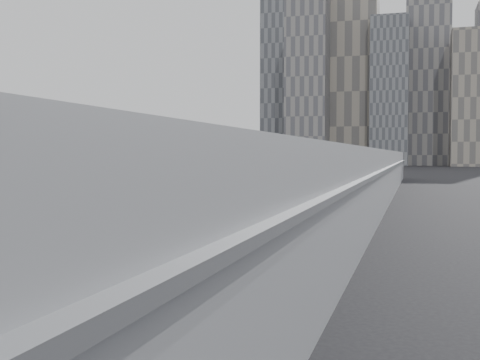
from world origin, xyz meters
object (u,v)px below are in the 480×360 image
at_px(street_lamp_far, 277,161).
at_px(bus_1, 173,207).
at_px(bus_2, 216,200).
at_px(bus_5, 299,181).
at_px(suv, 305,176).
at_px(street_lamp_near, 208,164).
at_px(bus_6, 309,179).
at_px(bus_3, 256,191).
at_px(bus_0, 87,229).
at_px(bus_4, 277,185).
at_px(shipping_container, 289,176).
at_px(bus_7, 318,176).

bearing_deg(street_lamp_far, bus_1, -84.81).
distance_m(bus_2, bus_5, 42.89).
bearing_deg(bus_1, suv, 98.10).
bearing_deg(street_lamp_near, bus_1, -77.05).
bearing_deg(street_lamp_near, bus_5, 74.38).
relative_size(bus_2, bus_6, 0.97).
distance_m(bus_3, street_lamp_far, 43.77).
bearing_deg(bus_0, bus_3, 84.90).
height_order(bus_1, bus_3, bus_1).
xyz_separation_m(bus_4, street_lamp_far, (-6.43, 28.12, 3.39)).
xyz_separation_m(street_lamp_near, suv, (-0.47, 75.61, -4.11)).
height_order(bus_3, bus_4, bus_4).
bearing_deg(bus_0, suv, 88.99).
bearing_deg(shipping_container, bus_5, -67.14).
relative_size(bus_5, bus_6, 1.09).
relative_size(bus_5, street_lamp_far, 1.59).
bearing_deg(bus_3, bus_1, -94.79).
bearing_deg(bus_0, bus_6, 85.53).
bearing_deg(suv, street_lamp_near, -67.28).
xyz_separation_m(bus_2, street_lamp_far, (-6.58, 57.75, 3.51)).
relative_size(bus_0, shipping_container, 1.93).
xyz_separation_m(bus_1, street_lamp_near, (-6.29, 27.35, 3.28)).
bearing_deg(bus_2, bus_6, 87.44).
bearing_deg(bus_7, shipping_container, 143.60).
distance_m(street_lamp_near, street_lamp_far, 41.25).
distance_m(bus_5, suv, 49.86).
height_order(bus_4, street_lamp_near, street_lamp_near).
height_order(bus_1, street_lamp_near, street_lamp_near).
relative_size(bus_0, bus_4, 0.98).
relative_size(bus_0, bus_1, 0.94).
relative_size(bus_4, suv, 2.15).
distance_m(bus_4, bus_6, 27.51).
bearing_deg(bus_6, bus_5, -91.38).
bearing_deg(bus_5, shipping_container, 99.21).
bearing_deg(bus_3, bus_4, 89.20).
relative_size(bus_2, shipping_container, 1.81).
distance_m(bus_0, bus_6, 82.81).
bearing_deg(bus_6, bus_2, -94.34).
bearing_deg(bus_1, bus_3, 92.58).
bearing_deg(bus_1, bus_4, 94.06).
relative_size(bus_3, street_lamp_far, 1.49).
distance_m(bus_7, shipping_container, 9.02).
bearing_deg(street_lamp_near, suv, 90.36).
distance_m(bus_6, street_lamp_far, 7.46).
bearing_deg(bus_4, bus_1, -94.77).
distance_m(bus_7, street_lamp_near, 55.33).
xyz_separation_m(bus_4, shipping_container, (-7.84, 46.67, -0.39)).
bearing_deg(bus_1, street_lamp_near, 107.29).
distance_m(bus_3, street_lamp_near, 8.05).
relative_size(bus_2, bus_5, 0.89).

